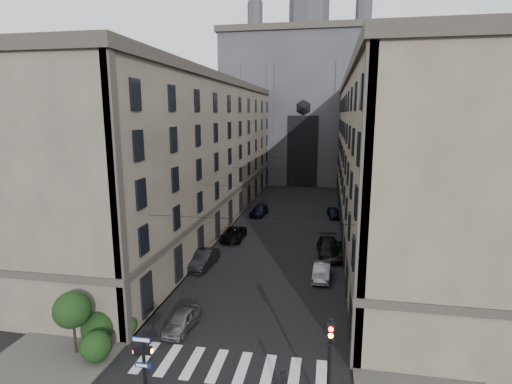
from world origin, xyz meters
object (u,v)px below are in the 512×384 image
Objects in this scene: car_left_midnear at (204,259)px; car_left_midfar at (233,234)px; pedestrian at (283,382)px; car_right_near at (322,271)px; car_right_far at (334,213)px; car_right_midfar at (329,248)px; traffic_light_right at (330,358)px; pedestrian_signal_left at (144,360)px; car_left_near at (182,320)px; car_right_midnear at (333,251)px; gothic_tower at (307,98)px; car_left_far at (259,211)px.

car_left_midfar is at bearing 88.44° from car_left_midnear.
car_left_midfar is 26.49m from pedestrian.
car_left_midnear is 1.15× the size of car_right_near.
car_right_midfar is at bearing -100.35° from car_right_far.
traffic_light_right is 2.82× the size of pedestrian.
pedestrian_signal_left is 7.16m from car_left_near.
gothic_tower is at bearing 91.11° from car_right_midnear.
pedestrian reaches higher than car_left_midnear.
pedestrian reaches higher than car_right_midfar.
pedestrian is (8.68, -25.03, 0.22)m from car_left_midfar.
pedestrian_signal_left is 0.97× the size of car_right_far.
car_left_near is (-0.69, 6.93, -1.67)m from pedestrian_signal_left.
car_right_midnear reaches higher than car_left_far.
car_right_near is at bearing 63.85° from pedestrian_signal_left.
car_left_near is at bearing 95.65° from pedestrian_signal_left.
pedestrian_signal_left is 25.03m from car_right_midfar.
car_right_midfar is 3.09× the size of pedestrian.
traffic_light_right is (9.11, 0.42, 0.97)m from pedestrian_signal_left.
car_right_midfar reaches higher than car_right_near.
car_right_far is (10.61, 0.69, 0.03)m from car_left_far.
gothic_tower is at bearing 83.06° from car_left_midfar.
pedestrian_signal_left is at bearing 86.81° from pedestrian.
car_right_midnear is (10.36, -15.56, 0.03)m from car_left_far.
pedestrian_signal_left is 0.77× the size of traffic_light_right.
car_left_midnear reaches higher than car_left_far.
car_left_far is 1.11× the size of car_right_near.
car_left_far is (-10.01, 37.93, -2.61)m from traffic_light_right.
car_left_near is at bearing -129.87° from car_right_near.
traffic_light_right is at bearing -28.95° from car_left_near.
car_right_near is (4.94, -56.23, -17.11)m from gothic_tower.
car_left_far is (-0.21, 31.42, 0.02)m from car_left_near.
car_right_near is (10.29, -9.30, -0.02)m from car_left_midfar.
car_left_far is 37.66m from pedestrian.
traffic_light_right reaches higher than car_left_near.
car_left_midnear is (-11.80, 17.54, -2.50)m from traffic_light_right.
car_left_midnear is 1.04× the size of car_left_far.
car_left_midnear reaches higher than car_left_near.
pedestrian_signal_left is 0.79× the size of car_left_midfar.
pedestrian is (-1.61, -15.73, 0.24)m from car_right_near.
car_left_midnear is at bearing -160.39° from car_right_midfar.
car_right_midnear reaches higher than car_left_midfar.
traffic_light_right is 1.03× the size of car_left_midfar.
car_left_near is at bearing -125.54° from car_right_midfar.
car_right_far is at bearing -79.79° from gothic_tower.
car_right_midfar is (-0.05, 22.86, -2.46)m from traffic_light_right.
car_left_far is 10.64m from car_right_far.
car_left_far is 23.10m from car_right_near.
pedestrian_signal_left is at bearing -111.96° from car_right_far.
car_left_midnear is 24.46m from car_right_far.
car_left_midnear is 11.17m from car_right_near.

